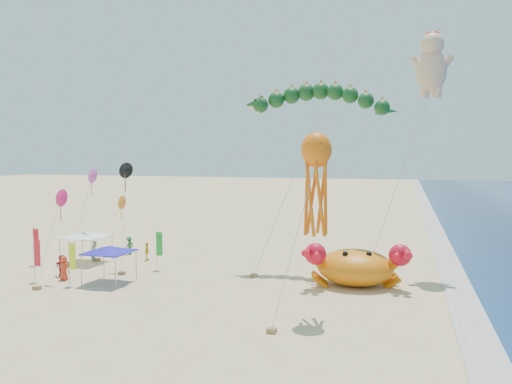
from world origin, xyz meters
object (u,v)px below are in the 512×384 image
cherub_kite (432,63)px  canopy_blue (109,249)px  octopus_kite (316,176)px  canopy_white (86,234)px  dragon_kite (317,104)px  crab_inflatable (355,266)px

cherub_kite → canopy_blue: (-21.96, -10.10, -13.75)m
octopus_kite → canopy_white: (-21.12, 8.28, -5.56)m
dragon_kite → canopy_white: size_ratio=4.01×
octopus_kite → canopy_white: 23.36m
octopus_kite → canopy_white: bearing=158.6°
crab_inflatable → octopus_kite: (-1.59, -7.20, 6.60)m
dragon_kite → cherub_kite: size_ratio=0.78×
octopus_kite → cherub_kite: bearing=63.2°
crab_inflatable → cherub_kite: 16.65m
canopy_blue → canopy_white: same height
crab_inflatable → canopy_blue: crab_inflatable is taller
octopus_kite → dragon_kite: bearing=99.6°
crab_inflatable → dragon_kite: (-3.48, 3.99, 11.79)m
cherub_kite → canopy_blue: size_ratio=5.67×
crab_inflatable → octopus_kite: octopus_kite is taller
dragon_kite → canopy_blue: size_ratio=4.42×
dragon_kite → octopus_kite: size_ratio=1.38×
dragon_kite → canopy_blue: (-13.50, -8.30, -10.74)m
cherub_kite → octopus_kite: 16.71m
canopy_white → dragon_kite: bearing=8.6°
octopus_kite → canopy_white: octopus_kite is taller
canopy_white → octopus_kite: bearing=-21.4°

